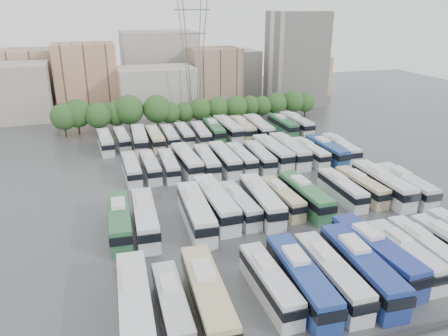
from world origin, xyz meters
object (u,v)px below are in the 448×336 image
object	(u,v)px
bus_r0_s5	(301,279)
apartment_tower	(296,59)
bus_r0_s10	(424,248)
bus_r3_s0	(105,142)
bus_r3_s2	(139,139)
bus_r3_s4	(170,137)
bus_r0_s2	(208,297)
bus_r2_s8	(259,157)
bus_r1_s0	(120,221)
bus_r0_s9	(405,254)
bus_r2_s9	(273,152)
bus_r1_s4	(216,202)
bus_r0_s4	(270,283)
bus_r1_s13	(406,185)
bus_r1_s12	(383,184)
bus_r2_s10	(289,150)
bus_r3_s7	(214,130)
bus_r2_s4	(187,161)
bus_r1_s8	(305,195)
bus_r3_s13	(296,124)
bus_r1_s7	(282,197)
bus_r3_s8	(228,129)
bus_r2_s1	(131,168)
bus_r1_s10	(342,189)
bus_r1_s1	(145,218)
bus_r1_s5	(239,204)
bus_r2_s13	(340,148)
bus_r0_s6	(331,274)
bus_r1_s6	(262,200)
bus_r2_s12	(326,150)
bus_r2_s3	(169,165)
bus_r2_s2	(150,166)
bus_r3_s10	(258,128)
bus_r2_s5	(207,161)
bus_r3_s12	(283,125)
bus_r1_s3	(196,212)
bus_r2_s11	(309,152)
bus_r3_s9	(242,128)
bus_r3_s1	(122,139)
bus_r0_s1	(172,306)
bus_r0_s7	(361,268)
bus_r2_s7	(241,158)
electricity_pylon	(193,44)
bus_r1_s11	(361,186)
bus_r0_s8	(376,253)

from	to	relation	value
bus_r0_s5	apartment_tower	bearing A→B (deg)	67.37
bus_r0_s10	bus_r3_s0	bearing A→B (deg)	123.36
bus_r3_s2	bus_r3_s4	xyz separation A→B (m)	(6.37, 0.52, -0.25)
bus_r0_s5	bus_r3_s0	xyz separation A→B (m)	(-16.42, 54.65, -0.28)
bus_r0_s2	bus_r2_s8	size ratio (longest dim) A/B	1.16
bus_r1_s0	bus_r0_s9	bearing A→B (deg)	-27.60
bus_r2_s9	bus_r1_s4	bearing A→B (deg)	-133.79
bus_r0_s4	bus_r1_s13	bearing A→B (deg)	29.03
bus_r1_s12	bus_r3_s2	distance (m)	48.17
bus_r2_s10	bus_r3_s7	distance (m)	20.39
bus_r0_s9	bus_r2_s4	bearing A→B (deg)	114.57
bus_r1_s8	bus_r3_s13	xyz separation A→B (m)	(16.58, 36.96, -0.01)
bus_r2_s4	bus_r3_s2	xyz separation A→B (m)	(-6.38, 15.97, -0.01)
bus_r1_s7	bus_r3_s8	bearing A→B (deg)	82.64
bus_r2_s1	bus_r3_s7	size ratio (longest dim) A/B	0.91
bus_r1_s4	bus_r1_s10	bearing A→B (deg)	-2.21
bus_r1_s1	bus_r1_s5	distance (m)	13.19
bus_r1_s12	bus_r2_s13	xyz separation A→B (m)	(3.45, 17.97, -0.24)
bus_r0_s6	bus_r1_s10	distance (m)	23.53
bus_r1_s8	bus_r3_s4	size ratio (longest dim) A/B	1.16
bus_r0_s4	bus_r3_s4	bearing A→B (deg)	89.47
bus_r1_s13	bus_r2_s4	world-z (taller)	bus_r2_s4
bus_r1_s6	bus_r3_s7	xyz separation A→B (m)	(3.53, 37.01, -0.13)
bus_r0_s9	bus_r1_s10	world-z (taller)	bus_r0_s9
bus_r1_s5	bus_r2_s12	size ratio (longest dim) A/B	0.92
bus_r2_s8	bus_r2_s12	world-z (taller)	bus_r2_s12
bus_r2_s3	bus_r3_s8	size ratio (longest dim) A/B	0.83
bus_r1_s8	bus_r2_s2	world-z (taller)	bus_r1_s8
bus_r0_s4	bus_r1_s7	world-z (taller)	bus_r0_s4
bus_r3_s10	bus_r2_s5	bearing A→B (deg)	-132.35
bus_r1_s0	bus_r2_s10	world-z (taller)	bus_r2_s10
bus_r0_s6	bus_r3_s2	distance (m)	55.52
bus_r2_s10	bus_r3_s7	world-z (taller)	bus_r2_s10
bus_r3_s12	bus_r3_s13	xyz separation A→B (m)	(3.31, -0.10, 0.12)
bus_r1_s3	bus_r2_s13	world-z (taller)	bus_r1_s3
bus_r2_s11	bus_r3_s12	bearing A→B (deg)	78.50
bus_r2_s1	bus_r3_s9	world-z (taller)	bus_r3_s9
bus_r1_s0	bus_r3_s1	distance (m)	37.67
bus_r1_s4	bus_r3_s2	distance (m)	34.81
bus_r0_s10	bus_r3_s1	xyz separation A→B (m)	(-29.49, 54.25, -0.06)
bus_r0_s1	bus_r3_s13	bearing A→B (deg)	55.75
bus_r3_s8	bus_r1_s10	bearing A→B (deg)	-82.08
bus_r0_s7	bus_r2_s7	world-z (taller)	bus_r0_s7
electricity_pylon	bus_r2_s4	distance (m)	41.84
bus_r0_s9	bus_r1_s11	size ratio (longest dim) A/B	1.03
apartment_tower	bus_r3_s2	bearing A→B (deg)	-149.25
bus_r0_s2	bus_r2_s8	bearing A→B (deg)	64.42
bus_r0_s7	bus_r0_s2	bearing A→B (deg)	-177.18
bus_r0_s8	bus_r3_s8	distance (m)	53.93
bus_r0_s8	bus_r1_s5	world-z (taller)	bus_r0_s8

